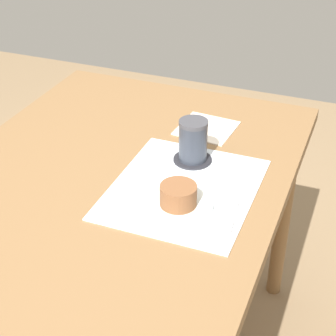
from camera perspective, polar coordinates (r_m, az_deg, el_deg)
dining_table at (r=1.39m, az=-6.16°, el=-4.24°), size 1.19×0.82×0.71m
placemat at (r=1.32m, az=1.62°, el=-2.10°), size 0.39×0.33×0.00m
pastry_plate at (r=1.25m, az=1.04°, el=-3.90°), size 0.15×0.15×0.01m
pastry at (r=1.23m, az=1.05°, el=-2.77°), size 0.08×0.08×0.05m
coffee_coaster at (r=1.42m, az=2.51°, el=0.87°), size 0.10×0.10×0.00m
coffee_mug at (r=1.40m, az=2.60°, el=2.89°), size 0.11×0.07×0.11m
teaspoon at (r=1.23m, az=6.70°, el=-4.81°), size 0.13×0.02×0.01m
paper_napkin at (r=1.58m, az=3.94°, el=4.06°), size 0.16×0.16×0.00m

